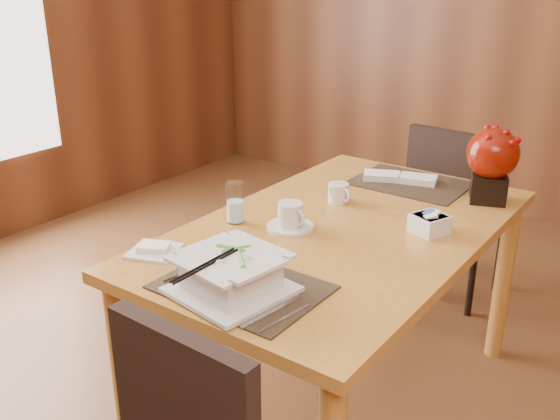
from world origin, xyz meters
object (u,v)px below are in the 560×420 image
Objects in this scene: soup_setting at (231,275)px; berry_decor at (492,160)px; creamer_jug at (338,193)px; water_glass at (235,202)px; dining_table at (341,251)px; coffee_cup at (290,217)px; sugar_caddy at (429,224)px; far_chair at (453,205)px; bread_plate at (154,251)px.

berry_decor is (0.33, 1.13, 0.10)m from soup_setting.
water_glass is at bearing -93.10° from creamer_jug.
soup_setting is (-0.00, -0.59, 0.15)m from dining_table.
soup_setting reaches higher than coffee_cup.
creamer_jug reaches higher than sugar_caddy.
dining_table is at bearing -155.03° from sugar_caddy.
berry_decor is at bearing 59.41° from creamer_jug.
coffee_cup is at bearing 86.05° from far_chair.
creamer_jug is at bearing 89.88° from coffee_cup.
water_glass is (-0.32, -0.19, 0.17)m from dining_table.
berry_decor is (0.46, 0.66, 0.12)m from coffee_cup.
creamer_jug is at bearing 124.23° from dining_table.
coffee_cup is at bearing -138.16° from dining_table.
far_chair is (0.34, 1.23, -0.32)m from water_glass.
water_glass reaches higher than bread_plate.
creamer_jug is (-0.13, 0.79, -0.02)m from soup_setting.
water_glass reaches higher than soup_setting.
water_glass and far_chair have the same top height.
water_glass is (-0.19, -0.07, 0.03)m from coffee_cup.
berry_decor is at bearing 55.18° from coffee_cup.
coffee_cup is (-0.13, 0.47, -0.02)m from soup_setting.
creamer_jug is 0.77m from bread_plate.
bread_plate is at bearing 179.50° from soup_setting.
soup_setting is at bearing -51.51° from water_glass.
far_chair is at bearing 89.01° from dining_table.
dining_table is at bearing 55.23° from bread_plate.
dining_table is 14.20× the size of sugar_caddy.
coffee_cup is 0.47m from sugar_caddy.
dining_table is 14.97× the size of creamer_jug.
sugar_caddy is at bearing 45.90° from bread_plate.
creamer_jug reaches higher than bread_plate.
bread_plate is (-0.23, -0.41, -0.03)m from coffee_cup.
sugar_caddy is 0.37× the size of berry_decor.
far_chair is (0.15, 1.16, -0.28)m from coffee_cup.
dining_table is 5.25× the size of berry_decor.
soup_setting is at bearing -106.19° from berry_decor.
water_glass is 0.67m from sugar_caddy.
dining_table is at bearing 98.01° from soup_setting.
dining_table is at bearing 30.50° from water_glass.
far_chair is (0.02, 1.04, -0.15)m from dining_table.
coffee_cup reaches higher than creamer_jug.
coffee_cup is (-0.14, -0.12, 0.14)m from dining_table.
creamer_jug is (0.19, 0.39, -0.04)m from water_glass.
water_glass is at bearing -159.82° from coffee_cup.
coffee_cup is 0.20m from water_glass.
coffee_cup is at bearing 114.04° from soup_setting.
sugar_caddy is (0.59, 0.31, -0.04)m from water_glass.
berry_decor is 1.29m from bread_plate.
berry_decor is (0.46, 0.34, 0.13)m from creamer_jug.
berry_decor reaches higher than water_glass.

